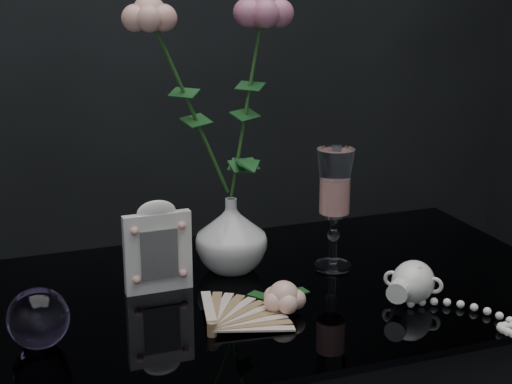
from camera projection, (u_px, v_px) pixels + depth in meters
name	position (u px, v px, depth m)	size (l,w,h in m)	color
vase	(231.00, 235.00, 1.36)	(0.13, 0.13, 0.13)	silver
wine_glass	(334.00, 210.00, 1.36)	(0.07, 0.07, 0.22)	white
picture_frame	(158.00, 246.00, 1.27)	(0.12, 0.09, 0.16)	white
paperweight	(38.00, 318.00, 1.09)	(0.09, 0.09, 0.09)	#987AC6
paper_fan	(212.00, 328.00, 1.13)	(0.24, 0.19, 0.03)	#F1EAC1
loose_rose	(284.00, 297.00, 1.21)	(0.11, 0.15, 0.05)	#FFBAA4
pearl_jar	(413.00, 280.00, 1.24)	(0.23, 0.24, 0.07)	white
roses	(219.00, 85.00, 1.29)	(0.28, 0.12, 0.40)	#E5A093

